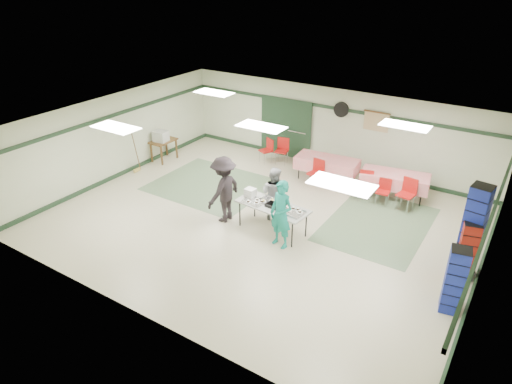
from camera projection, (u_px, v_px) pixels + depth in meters
The scene contains 42 objects.
floor at pixel (261, 220), 12.55m from camera, with size 11.00×11.00×0.00m, color #BFB99A.
ceiling at pixel (261, 126), 11.33m from camera, with size 11.00×11.00×0.00m, color silver.
wall_back at pixel (332, 128), 15.32m from camera, with size 11.00×11.00×0.00m, color beige.
wall_front at pixel (134, 259), 8.56m from camera, with size 11.00×11.00×0.00m, color beige.
wall_left at pixel (115, 136), 14.58m from camera, with size 9.00×9.00×0.00m, color beige.
wall_right at pixel (489, 236), 9.29m from camera, with size 9.00×9.00×0.00m, color beige.
trim_back at pixel (333, 108), 14.99m from camera, with size 11.00×0.06×0.10m, color #1C3320.
baseboard_back at pixel (329, 164), 15.88m from camera, with size 11.00×0.06×0.12m, color #1C3320.
trim_left at pixel (113, 115), 14.25m from camera, with size 9.00×0.06×0.10m, color #1C3320.
baseboard_left at pixel (121, 173), 15.15m from camera, with size 9.00×0.06×0.12m, color #1C3320.
trim_right at pixel (496, 205), 8.99m from camera, with size 9.00×0.06×0.10m, color #1C3320.
baseboard_right at pixel (474, 286), 9.89m from camera, with size 9.00×0.06×0.12m, color #1C3320.
green_patch_a at pixel (211, 185), 14.50m from camera, with size 3.50×3.00×0.01m, color slate.
green_patch_b at pixel (378, 224), 12.33m from camera, with size 2.50×3.50×0.01m, color slate.
double_door_left at pixel (274, 126), 16.47m from camera, with size 0.90×0.06×2.10m, color #949694.
double_door_right at pixel (298, 130), 16.01m from camera, with size 0.90×0.06×2.10m, color #949694.
door_frame at pixel (286, 128), 16.23m from camera, with size 2.00×0.03×2.15m, color #1C3320.
wall_fan at pixel (341, 110), 14.82m from camera, with size 0.50×0.50×0.10m, color black.
scroll_banner at pixel (376, 122), 14.33m from camera, with size 0.80×0.02×0.60m, color tan.
serving_table at pixel (272, 207), 11.70m from camera, with size 2.01×0.98×0.76m.
sheet_tray_right at pixel (291, 212), 11.36m from camera, with size 0.63×0.48×0.02m, color silver.
sheet_tray_mid at pixel (270, 201), 11.85m from camera, with size 0.57×0.43×0.02m, color silver.
sheet_tray_left at pixel (254, 201), 11.86m from camera, with size 0.56×0.42×0.02m, color silver.
baking_pan at pixel (275, 206), 11.59m from camera, with size 0.44×0.27×0.08m, color black.
foam_box_stack at pixel (250, 193), 12.07m from camera, with size 0.26×0.24×0.24m, color white.
volunteer_teal at pixel (281, 215), 11.03m from camera, with size 0.64×0.42×1.75m, color #138476.
volunteer_grey at pixel (274, 194), 12.27m from camera, with size 0.74×0.58×1.53m, color gray.
volunteer_dark at pixel (224, 189), 12.14m from camera, with size 1.19×0.69×1.85m, color black.
dining_table_a at pixel (395, 180), 13.52m from camera, with size 2.07×1.19×0.77m.
dining_table_b at pixel (327, 164), 14.58m from camera, with size 2.03×1.02×0.77m.
chair_a at pixel (384, 189), 13.19m from camera, with size 0.39×0.39×0.78m.
chair_b at pixel (366, 182), 13.44m from camera, with size 0.51×0.51×0.88m.
chair_c at pixel (408, 191), 12.84m from camera, with size 0.51×0.51×0.94m.
chair_d at pixel (317, 170), 14.21m from camera, with size 0.46×0.46×0.88m.
chair_loose_a at pixel (282, 148), 15.87m from camera, with size 0.50×0.50×0.90m.
chair_loose_b at pixel (268, 148), 15.96m from camera, with size 0.53×0.53×0.85m.
crate_stack_blue_a at pixel (472, 231), 9.93m from camera, with size 0.42×0.42×2.20m, color #1A2E9F.
crate_stack_red at pixel (467, 251), 9.95m from camera, with size 0.36×0.36×1.41m, color maroon.
crate_stack_blue_b at pixel (455, 281), 8.97m from camera, with size 0.38×0.38×1.47m, color #1A2E9F.
printer_table at pixel (163, 143), 16.05m from camera, with size 0.61×0.93×0.74m.
office_printer at pixel (161, 136), 15.85m from camera, with size 0.46×0.40×0.36m, color #B8B8B3.
broom at pixel (136, 150), 15.12m from camera, with size 0.03×0.03×1.47m, color brown.
Camera 1 is at (5.74, -9.22, 6.34)m, focal length 32.00 mm.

